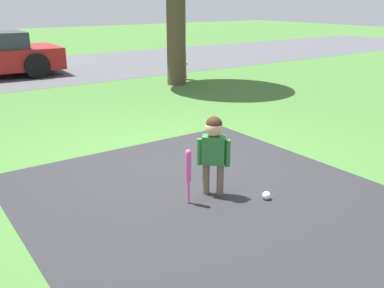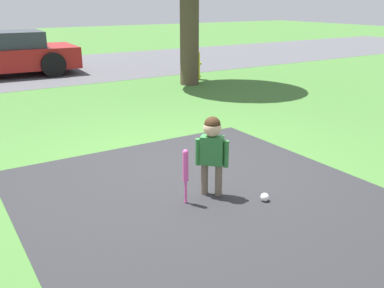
{
  "view_description": "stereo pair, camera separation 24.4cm",
  "coord_description": "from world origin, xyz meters",
  "px_view_note": "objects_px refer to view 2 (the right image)",
  "views": [
    {
      "loc": [
        -2.82,
        -4.36,
        2.04
      ],
      "look_at": [
        -0.16,
        -0.58,
        0.48
      ],
      "focal_mm": 40.0,
      "sensor_mm": 36.0,
      "label": 1
    },
    {
      "loc": [
        -2.62,
        -4.49,
        2.04
      ],
      "look_at": [
        -0.16,
        -0.58,
        0.48
      ],
      "focal_mm": 40.0,
      "sensor_mm": 36.0,
      "label": 2
    }
  ],
  "objects_px": {
    "sports_ball": "(265,197)",
    "baseball_bat": "(186,169)",
    "child": "(212,145)",
    "fire_hydrant": "(197,65)"
  },
  "relations": [
    {
      "from": "child",
      "to": "sports_ball",
      "type": "distance_m",
      "value": 0.79
    },
    {
      "from": "child",
      "to": "baseball_bat",
      "type": "distance_m",
      "value": 0.39
    },
    {
      "from": "sports_ball",
      "to": "fire_hydrant",
      "type": "relative_size",
      "value": 0.12
    },
    {
      "from": "child",
      "to": "sports_ball",
      "type": "height_order",
      "value": "child"
    },
    {
      "from": "child",
      "to": "fire_hydrant",
      "type": "height_order",
      "value": "child"
    },
    {
      "from": "baseball_bat",
      "to": "child",
      "type": "bearing_deg",
      "value": 4.35
    },
    {
      "from": "child",
      "to": "baseball_bat",
      "type": "xyz_separation_m",
      "value": [
        -0.35,
        -0.03,
        -0.19
      ]
    },
    {
      "from": "sports_ball",
      "to": "baseball_bat",
      "type": "bearing_deg",
      "value": 150.99
    },
    {
      "from": "sports_ball",
      "to": "child",
      "type": "bearing_deg",
      "value": 131.95
    },
    {
      "from": "baseball_bat",
      "to": "fire_hydrant",
      "type": "bearing_deg",
      "value": 56.39
    }
  ]
}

